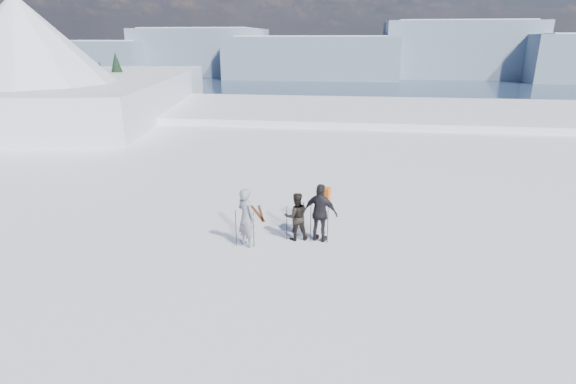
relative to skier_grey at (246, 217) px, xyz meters
name	(u,v)px	position (x,y,z in m)	size (l,w,h in m)	color
lake_basin	(348,182)	(3.10, 27.87, -7.45)	(820.00, 820.00, 71.62)	white
far_mountain_range	(385,53)	(32.70, 452.66, -8.15)	(770.00, 110.00, 53.00)	slate
near_ridge	(77,143)	(-23.46, 27.21, -4.43)	(31.37, 35.68, 25.62)	white
skier_grey	(246,217)	(0.00, 0.00, 0.00)	(0.69, 0.46, 1.91)	gray
skier_dark	(296,216)	(1.50, 0.68, -0.15)	(0.78, 0.61, 1.61)	black
skier_pack	(321,213)	(2.28, 0.67, 0.01)	(1.13, 0.47, 1.93)	black
backpack	(324,174)	(2.35, 0.91, 1.25)	(0.41, 0.23, 0.54)	orange
ski_poles	(288,225)	(1.27, 0.37, -0.32)	(2.87, 0.76, 1.37)	black
skis_loose	(259,213)	(-0.16, 2.73, -0.94)	(0.87, 1.65, 0.03)	black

